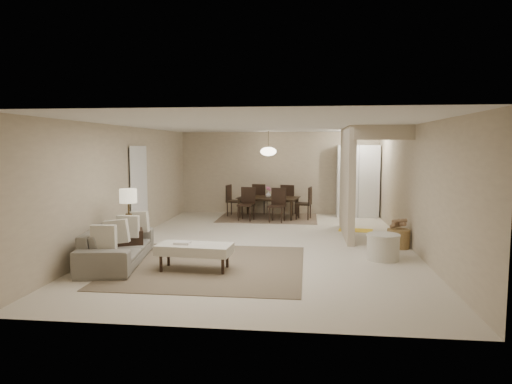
# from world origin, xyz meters

# --- Properties ---
(floor) EXTENTS (9.00, 9.00, 0.00)m
(floor) POSITION_xyz_m (0.00, 0.00, 0.00)
(floor) COLOR beige
(floor) RESTS_ON ground
(ceiling) EXTENTS (9.00, 9.00, 0.00)m
(ceiling) POSITION_xyz_m (0.00, 0.00, 2.50)
(ceiling) COLOR white
(ceiling) RESTS_ON back_wall
(back_wall) EXTENTS (6.00, 0.00, 6.00)m
(back_wall) POSITION_xyz_m (0.00, 4.50, 1.25)
(back_wall) COLOR tan
(back_wall) RESTS_ON floor
(left_wall) EXTENTS (0.00, 9.00, 9.00)m
(left_wall) POSITION_xyz_m (-3.00, 0.00, 1.25)
(left_wall) COLOR tan
(left_wall) RESTS_ON floor
(right_wall) EXTENTS (0.00, 9.00, 9.00)m
(right_wall) POSITION_xyz_m (3.00, 0.00, 1.25)
(right_wall) COLOR tan
(right_wall) RESTS_ON floor
(partition) EXTENTS (0.15, 2.50, 2.50)m
(partition) POSITION_xyz_m (1.80, 1.25, 1.25)
(partition) COLOR tan
(partition) RESTS_ON floor
(doorway) EXTENTS (0.04, 0.90, 2.04)m
(doorway) POSITION_xyz_m (-2.97, 0.60, 1.02)
(doorway) COLOR black
(doorway) RESTS_ON floor
(pantry_cabinet) EXTENTS (1.20, 0.55, 2.10)m
(pantry_cabinet) POSITION_xyz_m (2.35, 4.15, 1.05)
(pantry_cabinet) COLOR silver
(pantry_cabinet) RESTS_ON floor
(flush_light) EXTENTS (0.44, 0.44, 0.05)m
(flush_light) POSITION_xyz_m (2.30, 3.20, 2.46)
(flush_light) COLOR white
(flush_light) RESTS_ON ceiling
(living_rug) EXTENTS (3.20, 3.20, 0.01)m
(living_rug) POSITION_xyz_m (-0.78, -1.82, 0.01)
(living_rug) COLOR brown
(living_rug) RESTS_ON floor
(sofa) EXTENTS (2.33, 1.20, 0.65)m
(sofa) POSITION_xyz_m (-2.45, -1.82, 0.33)
(sofa) COLOR gray
(sofa) RESTS_ON floor
(ottoman_bench) EXTENTS (1.28, 0.67, 0.44)m
(ottoman_bench) POSITION_xyz_m (-0.98, -2.12, 0.36)
(ottoman_bench) COLOR beige
(ottoman_bench) RESTS_ON living_rug
(side_table) EXTENTS (0.63, 0.63, 0.53)m
(side_table) POSITION_xyz_m (-2.40, -1.40, 0.27)
(side_table) COLOR black
(side_table) RESTS_ON floor
(table_lamp) EXTENTS (0.32, 0.32, 0.76)m
(table_lamp) POSITION_xyz_m (-2.40, -1.40, 1.09)
(table_lamp) COLOR #4E3C21
(table_lamp) RESTS_ON side_table
(round_pouf) EXTENTS (0.60, 0.60, 0.47)m
(round_pouf) POSITION_xyz_m (2.28, -1.03, 0.23)
(round_pouf) COLOR beige
(round_pouf) RESTS_ON floor
(wicker_basket) EXTENTS (0.52, 0.52, 0.39)m
(wicker_basket) POSITION_xyz_m (2.75, 0.00, 0.19)
(wicker_basket) COLOR brown
(wicker_basket) RESTS_ON floor
(dining_rug) EXTENTS (2.80, 2.10, 0.01)m
(dining_rug) POSITION_xyz_m (-0.24, 3.62, 0.01)
(dining_rug) COLOR brown
(dining_rug) RESTS_ON floor
(dining_table) EXTENTS (1.85, 1.25, 0.60)m
(dining_table) POSITION_xyz_m (-0.24, 3.62, 0.30)
(dining_table) COLOR black
(dining_table) RESTS_ON dining_rug
(dining_chairs) EXTENTS (2.52, 2.01, 0.93)m
(dining_chairs) POSITION_xyz_m (-0.24, 3.62, 0.46)
(dining_chairs) COLOR black
(dining_chairs) RESTS_ON dining_rug
(vase) EXTENTS (0.19, 0.19, 0.16)m
(vase) POSITION_xyz_m (-0.24, 3.62, 0.68)
(vase) COLOR white
(vase) RESTS_ON dining_table
(yellow_mat) EXTENTS (0.89, 0.62, 0.01)m
(yellow_mat) POSITION_xyz_m (2.09, 1.88, 0.01)
(yellow_mat) COLOR yellow
(yellow_mat) RESTS_ON floor
(pendant_light) EXTENTS (0.46, 0.46, 0.71)m
(pendant_light) POSITION_xyz_m (-0.24, 3.62, 1.92)
(pendant_light) COLOR #4E3C21
(pendant_light) RESTS_ON ceiling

